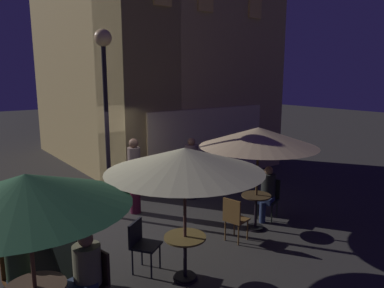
{
  "coord_description": "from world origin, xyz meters",
  "views": [
    {
      "loc": [
        -3.3,
        -7.09,
        3.3
      ],
      "look_at": [
        2.09,
        -0.0,
        1.59
      ],
      "focal_mm": 33.67,
      "sensor_mm": 36.0,
      "label": 1
    }
  ],
  "objects_px": {
    "cafe_chair_0": "(234,216)",
    "cafe_table_0": "(256,206)",
    "patron_standing_4": "(192,168)",
    "patio_umbrella_0": "(258,137)",
    "menu_sandwich_board": "(53,259)",
    "patron_seated_2": "(84,270)",
    "patron_seated_0": "(267,190)",
    "patron_standing_3": "(135,175)",
    "cafe_chair_2": "(18,275)",
    "patio_umbrella_2": "(185,160)",
    "cafe_chair_5": "(94,277)",
    "patron_seated_1": "(20,269)",
    "cafe_chair_1": "(269,195)",
    "street_lamp_near_corner": "(105,80)",
    "cafe_chair_6": "(141,241)",
    "cafe_table_2": "(185,249)",
    "patio_umbrella_1": "(26,191)"
  },
  "relations": [
    {
      "from": "cafe_chair_2",
      "to": "patron_seated_0",
      "type": "bearing_deg",
      "value": 89.03
    },
    {
      "from": "cafe_table_2",
      "to": "patron_seated_2",
      "type": "relative_size",
      "value": 0.61
    },
    {
      "from": "cafe_table_0",
      "to": "patio_umbrella_2",
      "type": "relative_size",
      "value": 0.31
    },
    {
      "from": "menu_sandwich_board",
      "to": "patio_umbrella_2",
      "type": "bearing_deg",
      "value": -63.77
    },
    {
      "from": "menu_sandwich_board",
      "to": "cafe_chair_0",
      "type": "height_order",
      "value": "cafe_chair_0"
    },
    {
      "from": "patio_umbrella_0",
      "to": "patron_standing_4",
      "type": "xyz_separation_m",
      "value": [
        0.08,
        2.41,
        -1.19
      ]
    },
    {
      "from": "patron_standing_3",
      "to": "patron_standing_4",
      "type": "bearing_deg",
      "value": -137.42
    },
    {
      "from": "cafe_chair_1",
      "to": "patron_standing_4",
      "type": "distance_m",
      "value": 2.25
    },
    {
      "from": "patio_umbrella_1",
      "to": "patio_umbrella_2",
      "type": "bearing_deg",
      "value": 1.7
    },
    {
      "from": "cafe_chair_6",
      "to": "cafe_chair_5",
      "type": "bearing_deg",
      "value": -95.96
    },
    {
      "from": "patio_umbrella_2",
      "to": "cafe_chair_5",
      "type": "distance_m",
      "value": 2.1
    },
    {
      "from": "patio_umbrella_2",
      "to": "patron_seated_0",
      "type": "height_order",
      "value": "patio_umbrella_2"
    },
    {
      "from": "cafe_chair_0",
      "to": "cafe_table_0",
      "type": "bearing_deg",
      "value": 0.0
    },
    {
      "from": "patio_umbrella_1",
      "to": "patio_umbrella_2",
      "type": "height_order",
      "value": "patio_umbrella_2"
    },
    {
      "from": "cafe_table_0",
      "to": "patron_standing_4",
      "type": "xyz_separation_m",
      "value": [
        0.08,
        2.41,
        0.32
      ]
    },
    {
      "from": "cafe_chair_1",
      "to": "cafe_chair_5",
      "type": "height_order",
      "value": "cafe_chair_5"
    },
    {
      "from": "menu_sandwich_board",
      "to": "cafe_chair_0",
      "type": "relative_size",
      "value": 0.91
    },
    {
      "from": "cafe_chair_0",
      "to": "cafe_chair_2",
      "type": "xyz_separation_m",
      "value": [
        -3.92,
        0.25,
        0.02
      ]
    },
    {
      "from": "cafe_chair_5",
      "to": "patron_seated_0",
      "type": "distance_m",
      "value": 4.56
    },
    {
      "from": "street_lamp_near_corner",
      "to": "cafe_chair_6",
      "type": "xyz_separation_m",
      "value": [
        -0.6,
        -2.55,
        -2.65
      ]
    },
    {
      "from": "patio_umbrella_1",
      "to": "patron_seated_1",
      "type": "bearing_deg",
      "value": 92.39
    },
    {
      "from": "patio_umbrella_2",
      "to": "cafe_table_2",
      "type": "bearing_deg",
      "value": 72.65
    },
    {
      "from": "cafe_table_0",
      "to": "cafe_chair_1",
      "type": "height_order",
      "value": "cafe_chair_1"
    },
    {
      "from": "patio_umbrella_2",
      "to": "patron_standing_4",
      "type": "distance_m",
      "value": 4.1
    },
    {
      "from": "street_lamp_near_corner",
      "to": "patio_umbrella_0",
      "type": "bearing_deg",
      "value": -48.83
    },
    {
      "from": "street_lamp_near_corner",
      "to": "patron_seated_2",
      "type": "relative_size",
      "value": 3.46
    },
    {
      "from": "street_lamp_near_corner",
      "to": "patron_seated_2",
      "type": "bearing_deg",
      "value": -119.9
    },
    {
      "from": "cafe_chair_1",
      "to": "patron_standing_4",
      "type": "bearing_deg",
      "value": -92.76
    },
    {
      "from": "cafe_table_2",
      "to": "cafe_chair_5",
      "type": "xyz_separation_m",
      "value": [
        -1.5,
        0.09,
        0.01
      ]
    },
    {
      "from": "menu_sandwich_board",
      "to": "patron_standing_4",
      "type": "height_order",
      "value": "patron_standing_4"
    },
    {
      "from": "patron_seated_1",
      "to": "patron_seated_2",
      "type": "bearing_deg",
      "value": 48.9
    },
    {
      "from": "menu_sandwich_board",
      "to": "street_lamp_near_corner",
      "type": "bearing_deg",
      "value": 16.63
    },
    {
      "from": "cafe_chair_0",
      "to": "cafe_table_2",
      "type": "bearing_deg",
      "value": -173.78
    },
    {
      "from": "cafe_chair_0",
      "to": "cafe_chair_2",
      "type": "relative_size",
      "value": 1.0
    },
    {
      "from": "menu_sandwich_board",
      "to": "patron_seated_2",
      "type": "xyz_separation_m",
      "value": [
        0.11,
        -1.09,
        0.28
      ]
    },
    {
      "from": "cafe_chair_5",
      "to": "patron_seated_2",
      "type": "bearing_deg",
      "value": 0.0
    },
    {
      "from": "cafe_table_0",
      "to": "cafe_chair_2",
      "type": "xyz_separation_m",
      "value": [
        -4.72,
        0.09,
        0.04
      ]
    },
    {
      "from": "patio_umbrella_1",
      "to": "patron_seated_0",
      "type": "relative_size",
      "value": 1.92
    },
    {
      "from": "cafe_table_0",
      "to": "patron_seated_1",
      "type": "relative_size",
      "value": 0.62
    },
    {
      "from": "cafe_table_2",
      "to": "patron_seated_0",
      "type": "bearing_deg",
      "value": 16.52
    },
    {
      "from": "patron_seated_1",
      "to": "patron_seated_0",
      "type": "bearing_deg",
      "value": 90.5
    },
    {
      "from": "patron_seated_1",
      "to": "patron_standing_3",
      "type": "height_order",
      "value": "patron_standing_3"
    },
    {
      "from": "cafe_chair_0",
      "to": "patron_standing_4",
      "type": "height_order",
      "value": "patron_standing_4"
    },
    {
      "from": "cafe_table_2",
      "to": "patron_seated_1",
      "type": "relative_size",
      "value": 0.6
    },
    {
      "from": "patron_standing_3",
      "to": "cafe_chair_2",
      "type": "bearing_deg",
      "value": 79.77
    },
    {
      "from": "cafe_table_0",
      "to": "patron_seated_0",
      "type": "height_order",
      "value": "patron_seated_0"
    },
    {
      "from": "cafe_chair_6",
      "to": "cafe_chair_0",
      "type": "bearing_deg",
      "value": 51.78
    },
    {
      "from": "patio_umbrella_0",
      "to": "patron_seated_1",
      "type": "height_order",
      "value": "patio_umbrella_0"
    },
    {
      "from": "cafe_chair_1",
      "to": "patron_seated_2",
      "type": "bearing_deg",
      "value": -9.86
    },
    {
      "from": "patron_seated_2",
      "to": "patron_seated_0",
      "type": "bearing_deg",
      "value": 178.67
    }
  ]
}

